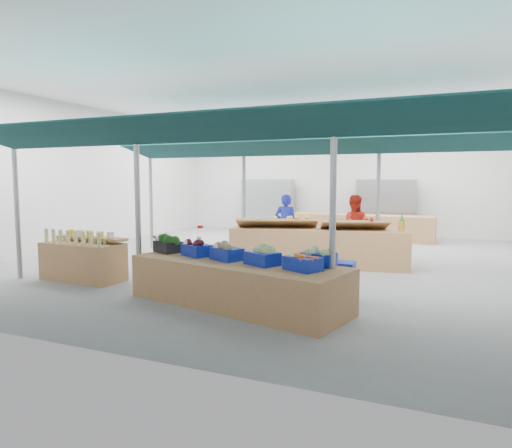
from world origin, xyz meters
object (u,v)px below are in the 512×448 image
(vendor_left, at_px, (286,225))
(bottle_shelf, at_px, (85,259))
(fruit_counter, at_px, (318,247))
(vendor_right, at_px, (353,228))
(veg_counter, at_px, (237,283))
(crate_stack, at_px, (338,281))

(vendor_left, bearing_deg, bottle_shelf, 48.78)
(fruit_counter, relative_size, vendor_right, 2.50)
(veg_counter, bearing_deg, vendor_left, 113.64)
(vendor_left, bearing_deg, vendor_right, 170.48)
(bottle_shelf, xyz_separation_m, fruit_counter, (3.94, 3.34, 0.02))
(vendor_left, distance_m, vendor_right, 1.80)
(fruit_counter, xyz_separation_m, crate_stack, (1.13, -2.87, -0.11))
(fruit_counter, bearing_deg, veg_counter, -103.98)
(bottle_shelf, distance_m, veg_counter, 3.68)
(fruit_counter, bearing_deg, vendor_left, 127.97)
(bottle_shelf, bearing_deg, fruit_counter, 44.09)
(bottle_shelf, distance_m, crate_stack, 5.10)
(veg_counter, bearing_deg, fruit_counter, 98.82)
(fruit_counter, relative_size, crate_stack, 6.28)
(fruit_counter, relative_size, vendor_left, 2.50)
(veg_counter, height_order, vendor_right, vendor_right)
(bottle_shelf, distance_m, vendor_right, 6.37)
(fruit_counter, bearing_deg, vendor_right, 51.87)
(vendor_left, bearing_deg, crate_stack, 110.90)
(fruit_counter, xyz_separation_m, vendor_right, (0.60, 1.10, 0.38))
(vendor_left, bearing_deg, veg_counter, 90.83)
(veg_counter, distance_m, vendor_right, 5.03)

